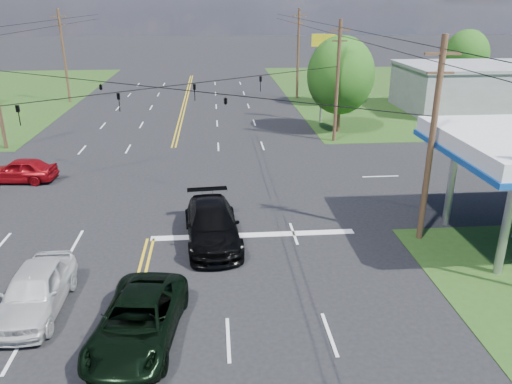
{
  "coord_description": "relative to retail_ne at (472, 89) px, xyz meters",
  "views": [
    {
      "loc": [
        3.26,
        -18.05,
        10.81
      ],
      "look_at": [
        5.3,
        6.0,
        1.51
      ],
      "focal_mm": 35.0,
      "sensor_mm": 36.0,
      "label": 1
    }
  ],
  "objects": [
    {
      "name": "tree_right_b",
      "position": [
        -13.5,
        4.0,
        2.02
      ],
      "size": [
        4.94,
        4.94,
        7.09
      ],
      "color": "#422F1C",
      "rests_on": "ground"
    },
    {
      "name": "pole_left_far",
      "position": [
        -43.0,
        8.0,
        2.97
      ],
      "size": [
        1.6,
        0.28,
        10.0
      ],
      "color": "#422F1C",
      "rests_on": "ground"
    },
    {
      "name": "pole_se",
      "position": [
        -17.0,
        -29.0,
        2.72
      ],
      "size": [
        1.6,
        0.28,
        9.5
      ],
      "color": "#422F1C",
      "rests_on": "ground"
    },
    {
      "name": "tree_right_a",
      "position": [
        -16.0,
        -8.0,
        2.67
      ],
      "size": [
        5.7,
        5.7,
        8.18
      ],
      "color": "#422F1C",
      "rests_on": "ground"
    },
    {
      "name": "retail_ne",
      "position": [
        0.0,
        0.0,
        0.0
      ],
      "size": [
        14.0,
        10.0,
        4.4
      ],
      "primitive_type": "cube",
      "color": "slate",
      "rests_on": "ground"
    },
    {
      "name": "power_lines",
      "position": [
        -30.0,
        -22.0,
        6.4
      ],
      "size": [
        26.04,
        100.0,
        0.64
      ],
      "color": "black",
      "rests_on": "ground"
    },
    {
      "name": "polesign_ne",
      "position": [
        -16.71,
        -4.1,
        4.06
      ],
      "size": [
        2.15,
        1.03,
        8.04
      ],
      "color": "#A5A5AA",
      "rests_on": "ground"
    },
    {
      "name": "pole_right_far",
      "position": [
        -17.0,
        8.0,
        2.97
      ],
      "size": [
        1.6,
        0.28,
        10.0
      ],
      "color": "#422F1C",
      "rests_on": "ground"
    },
    {
      "name": "ground",
      "position": [
        -30.0,
        -20.0,
        -2.2
      ],
      "size": [
        280.0,
        280.0,
        0.0
      ],
      "primitive_type": "plane",
      "color": "black",
      "rests_on": "ground"
    },
    {
      "name": "pickup_dkgreen",
      "position": [
        -29.5,
        -35.77,
        -1.42
      ],
      "size": [
        3.29,
        5.89,
        1.56
      ],
      "primitive_type": "imported",
      "rotation": [
        0.0,
        0.0,
        -0.13
      ],
      "color": "black",
      "rests_on": "ground"
    },
    {
      "name": "stop_bar",
      "position": [
        -25.0,
        -28.0,
        -2.2
      ],
      "size": [
        10.0,
        0.5,
        0.02
      ],
      "primitive_type": "cube",
      "color": "silver",
      "rests_on": "ground"
    },
    {
      "name": "sedan_red",
      "position": [
        -39.12,
        -19.0,
        -1.44
      ],
      "size": [
        4.62,
        2.17,
        1.53
      ],
      "primitive_type": "imported",
      "rotation": [
        0.0,
        0.0,
        -1.65
      ],
      "color": "maroon",
      "rests_on": "ground"
    },
    {
      "name": "pole_ne",
      "position": [
        -17.0,
        -11.0,
        2.72
      ],
      "size": [
        1.6,
        0.28,
        9.5
      ],
      "color": "#422F1C",
      "rests_on": "ground"
    },
    {
      "name": "tree_far_r",
      "position": [
        4.0,
        10.0,
        2.34
      ],
      "size": [
        5.32,
        5.32,
        7.63
      ],
      "color": "#422F1C",
      "rests_on": "ground"
    },
    {
      "name": "suv_black",
      "position": [
        -27.0,
        -28.5,
        -1.32
      ],
      "size": [
        2.94,
        6.23,
        1.75
      ],
      "primitive_type": "imported",
      "rotation": [
        0.0,
        0.0,
        0.08
      ],
      "color": "black",
      "rests_on": "ground"
    },
    {
      "name": "span_wire_signals",
      "position": [
        -30.0,
        -20.0,
        3.8
      ],
      "size": [
        26.0,
        18.0,
        1.13
      ],
      "color": "black",
      "rests_on": "ground"
    },
    {
      "name": "pickup_white",
      "position": [
        -33.5,
        -33.66,
        -1.35
      ],
      "size": [
        2.09,
        5.04,
        1.71
      ],
      "primitive_type": "imported",
      "rotation": [
        0.0,
        0.0,
        -0.01
      ],
      "color": "silver",
      "rests_on": "ground"
    },
    {
      "name": "grass_ne",
      "position": [
        5.0,
        12.0,
        -2.2
      ],
      "size": [
        46.0,
        48.0,
        0.03
      ],
      "primitive_type": "cube",
      "color": "#244014",
      "rests_on": "ground"
    }
  ]
}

